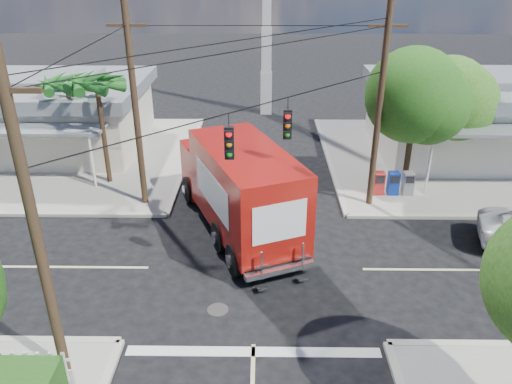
{
  "coord_description": "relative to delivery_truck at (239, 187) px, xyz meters",
  "views": [
    {
      "loc": [
        0.22,
        -15.49,
        10.6
      ],
      "look_at": [
        0.0,
        2.0,
        2.2
      ],
      "focal_mm": 35.0,
      "sensor_mm": 36.0,
      "label": 1
    }
  ],
  "objects": [
    {
      "name": "ground",
      "position": [
        0.71,
        -2.91,
        -1.96
      ],
      "size": [
        120.0,
        120.0,
        0.0
      ],
      "primitive_type": "plane",
      "color": "black",
      "rests_on": "ground"
    },
    {
      "name": "sidewalk_ne",
      "position": [
        11.59,
        7.97,
        -1.89
      ],
      "size": [
        14.12,
        14.12,
        0.14
      ],
      "color": "gray",
      "rests_on": "ground"
    },
    {
      "name": "sidewalk_nw",
      "position": [
        -10.17,
        7.97,
        -1.89
      ],
      "size": [
        14.12,
        14.12,
        0.14
      ],
      "color": "gray",
      "rests_on": "ground"
    },
    {
      "name": "road_markings",
      "position": [
        0.71,
        -4.38,
        -1.96
      ],
      "size": [
        32.0,
        32.0,
        0.01
      ],
      "color": "beige",
      "rests_on": "ground"
    },
    {
      "name": "building_ne",
      "position": [
        13.21,
        9.05,
        0.36
      ],
      "size": [
        11.8,
        10.2,
        4.5
      ],
      "color": "silver",
      "rests_on": "sidewalk_ne"
    },
    {
      "name": "building_nw",
      "position": [
        -11.29,
        9.55,
        0.26
      ],
      "size": [
        10.8,
        10.2,
        4.3
      ],
      "color": "beige",
      "rests_on": "sidewalk_nw"
    },
    {
      "name": "radio_tower",
      "position": [
        1.21,
        17.09,
        3.68
      ],
      "size": [
        0.8,
        0.8,
        17.0
      ],
      "color": "silver",
      "rests_on": "ground"
    },
    {
      "name": "tree_ne_front",
      "position": [
        7.92,
        3.85,
        2.8
      ],
      "size": [
        4.21,
        4.14,
        6.66
      ],
      "color": "#422D1C",
      "rests_on": "sidewalk_ne"
    },
    {
      "name": "tree_ne_back",
      "position": [
        10.52,
        6.05,
        2.22
      ],
      "size": [
        3.77,
        3.66,
        5.82
      ],
      "color": "#422D1C",
      "rests_on": "sidewalk_ne"
    },
    {
      "name": "palm_nw_front",
      "position": [
        -6.79,
        4.59,
        3.08
      ],
      "size": [
        3.01,
        3.08,
        5.59
      ],
      "color": "#422D1C",
      "rests_on": "sidewalk_nw"
    },
    {
      "name": "palm_nw_back",
      "position": [
        -8.79,
        6.09,
        2.71
      ],
      "size": [
        3.01,
        3.08,
        5.19
      ],
      "color": "#422D1C",
      "rests_on": "sidewalk_nw"
    },
    {
      "name": "utility_poles",
      "position": [
        -0.87,
        -1.31,
        2.71
      ],
      "size": [
        12.0,
        10.68,
        9.0
      ],
      "color": "#473321",
      "rests_on": "ground"
    },
    {
      "name": "vending_boxes",
      "position": [
        7.21,
        3.29,
        -1.27
      ],
      "size": [
        1.9,
        0.5,
        1.1
      ],
      "color": "#B0221F",
      "rests_on": "sidewalk_ne"
    },
    {
      "name": "delivery_truck",
      "position": [
        0.0,
        0.0,
        0.0
      ],
      "size": [
        5.82,
        9.25,
        3.87
      ],
      "color": "black",
      "rests_on": "ground"
    }
  ]
}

